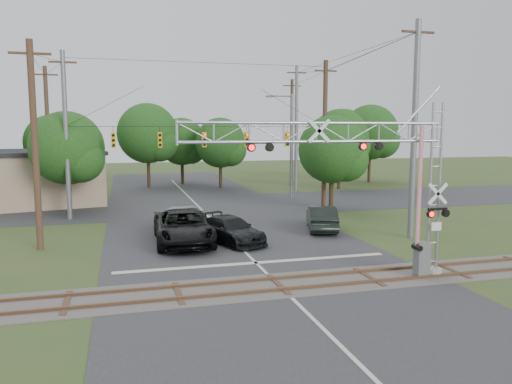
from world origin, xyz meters
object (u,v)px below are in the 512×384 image
object	(u,v)px
crossing_gantry	(365,171)
traffic_signal_span	(217,136)
sedan_silver	(189,215)
streetlight	(289,141)
car_dark	(231,230)
pickup_black	(184,227)

from	to	relation	value
crossing_gantry	traffic_signal_span	world-z (taller)	traffic_signal_span
sedan_silver	traffic_signal_span	bearing A→B (deg)	-45.25
traffic_signal_span	sedan_silver	bearing A→B (deg)	-120.69
crossing_gantry	sedan_silver	world-z (taller)	crossing_gantry
crossing_gantry	streetlight	distance (m)	24.88
car_dark	sedan_silver	distance (m)	5.60
pickup_black	car_dark	bearing A→B (deg)	-8.24
crossing_gantry	streetlight	size ratio (longest dim) A/B	1.21
traffic_signal_span	car_dark	size ratio (longest dim) A/B	3.89
traffic_signal_span	pickup_black	world-z (taller)	traffic_signal_span
sedan_silver	streetlight	size ratio (longest dim) A/B	0.47
crossing_gantry	streetlight	bearing A→B (deg)	77.99
pickup_black	traffic_signal_span	bearing A→B (deg)	70.71
pickup_black	sedan_silver	xyz separation A→B (m)	(0.94, 4.91, -0.16)
car_dark	streetlight	size ratio (longest dim) A/B	0.53
streetlight	traffic_signal_span	bearing A→B (deg)	-142.30
traffic_signal_span	pickup_black	size ratio (longest dim) A/B	2.95
sedan_silver	crossing_gantry	bearing A→B (deg)	-173.45
crossing_gantry	car_dark	size ratio (longest dim) A/B	2.27
sedan_silver	streetlight	bearing A→B (deg)	-59.20
crossing_gantry	pickup_black	world-z (taller)	crossing_gantry
crossing_gantry	pickup_black	bearing A→B (deg)	125.29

